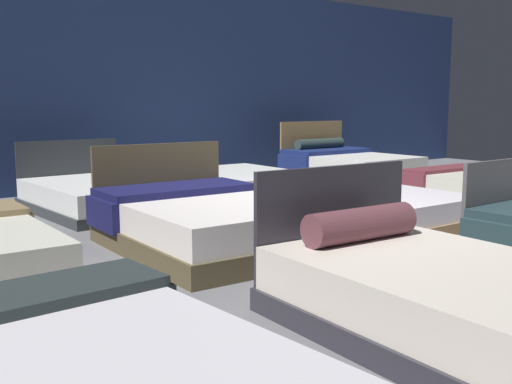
# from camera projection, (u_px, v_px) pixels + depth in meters

# --- Properties ---
(ground_plane) EXTENTS (18.00, 18.00, 0.02)m
(ground_plane) POSITION_uv_depth(u_px,v_px,m) (326.00, 242.00, 6.26)
(ground_plane) COLOR slate
(showroom_back_wall) EXTENTS (18.00, 0.06, 3.50)m
(showroom_back_wall) POSITION_uv_depth(u_px,v_px,m) (117.00, 82.00, 9.95)
(showroom_back_wall) COLOR navy
(showroom_back_wall) RESTS_ON ground_plane
(bed_1) EXTENTS (1.60, 2.15, 0.96)m
(bed_1) POSITION_uv_depth(u_px,v_px,m) (436.00, 293.00, 3.77)
(bed_1) COLOR #2D2A33
(bed_1) RESTS_ON ground_plane
(bed_5) EXTENTS (1.72, 2.22, 0.97)m
(bed_5) POSITION_uv_depth(u_px,v_px,m) (205.00, 222.00, 5.90)
(bed_5) COLOR brown
(bed_5) RESTS_ON ground_plane
(bed_6) EXTENTS (1.60, 2.03, 0.35)m
(bed_6) POSITION_uv_depth(u_px,v_px,m) (380.00, 207.00, 7.24)
(bed_6) COLOR olive
(bed_6) RESTS_ON ground_plane
(bed_7) EXTENTS (1.64, 2.07, 0.44)m
(bed_7) POSITION_uv_depth(u_px,v_px,m) (489.00, 188.00, 8.69)
(bed_7) COLOR brown
(bed_7) RESTS_ON ground_plane
(bed_9) EXTENTS (1.65, 2.16, 0.89)m
(bed_9) POSITION_uv_depth(u_px,v_px,m) (100.00, 196.00, 7.97)
(bed_9) COLOR #2A2F32
(bed_9) RESTS_ON ground_plane
(bed_10) EXTENTS (1.60, 2.10, 0.37)m
(bed_10) POSITION_uv_depth(u_px,v_px,m) (243.00, 183.00, 9.33)
(bed_10) COLOR black
(bed_10) RESTS_ON ground_plane
(bed_11) EXTENTS (1.74, 2.17, 1.06)m
(bed_11) POSITION_uv_depth(u_px,v_px,m) (348.00, 166.00, 10.92)
(bed_11) COLOR olive
(bed_11) RESTS_ON ground_plane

